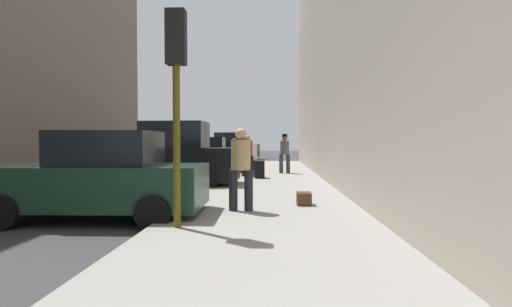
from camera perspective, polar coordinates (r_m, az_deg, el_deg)
The scene contains 15 objects.
ground_plane at distance 11.33m, azimuth -30.37°, elevation -6.54°, with size 120.00×120.00×0.00m, color #38383A.
sidewalk at distance 9.54m, azimuth 1.83°, elevation -7.37°, with size 4.00×40.00×0.15m, color gray.
parked_dark_green_sedan at distance 8.59m, azimuth -21.31°, elevation -3.29°, with size 4.23×2.12×1.79m.
parked_black_suv at distance 13.78m, azimuth -12.07°, elevation -0.60°, with size 4.64×2.14×2.25m.
parked_gray_coupe at distance 19.29m, azimuth -7.86°, elevation -0.47°, with size 4.24×2.14×1.79m.
parked_red_hatchback at distance 24.38m, azimuth -5.69°, elevation -0.01°, with size 4.25×2.15×1.79m.
parked_white_van at distance 29.91m, azimuth -4.17°, elevation 0.66°, with size 4.66×2.19×2.25m.
parked_bronze_suv at distance 35.86m, azimuth -3.07°, elevation 0.84°, with size 4.61×2.08×2.25m.
fire_hydrant at distance 16.92m, azimuth -3.15°, elevation -1.96°, with size 0.42×0.22×0.70m.
traffic_light at distance 6.86m, azimuth -11.32°, elevation 11.56°, with size 0.32×0.32×3.60m.
pedestrian_in_red_jacket at distance 16.39m, azimuth -1.22°, elevation 0.05°, with size 0.53×0.49×1.71m.
pedestrian_in_tan_coat at distance 8.22m, azimuth -2.17°, elevation -1.61°, with size 0.51×0.41×1.71m.
pedestrian_with_beanie at distance 18.08m, azimuth 4.12°, elevation 0.30°, with size 0.53×0.47×1.78m.
rolling_suitcase at distance 15.67m, azimuth 0.42°, elevation -2.27°, with size 0.46×0.62×1.04m.
duffel_bag at distance 9.14m, azimuth 6.85°, elevation -6.42°, with size 0.32×0.44×0.28m.
Camera 1 is at (6.10, -9.42, 1.58)m, focal length 28.00 mm.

